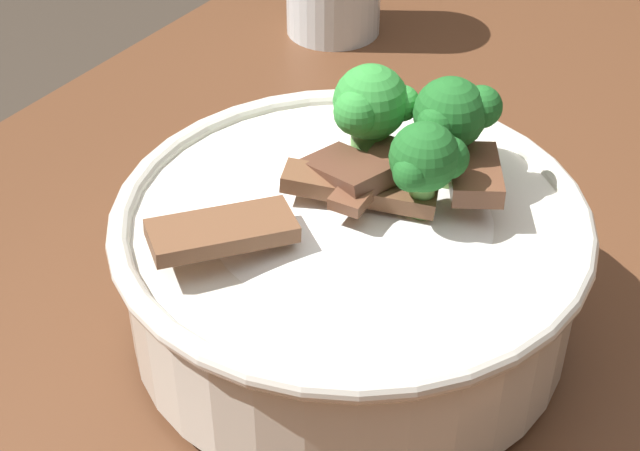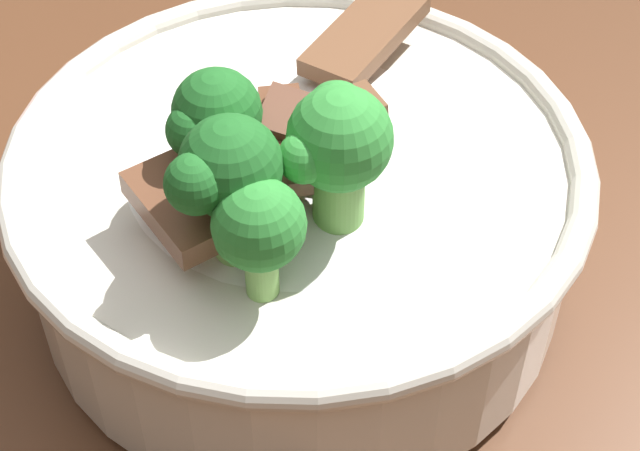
% 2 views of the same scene
% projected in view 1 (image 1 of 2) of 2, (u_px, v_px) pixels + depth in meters
% --- Properties ---
extents(dining_table, '(1.54, 0.77, 0.80)m').
position_uv_depth(dining_table, '(527.00, 369.00, 0.66)').
color(dining_table, '#56331E').
rests_on(dining_table, ground).
extents(rice_bowl, '(0.24, 0.24, 0.14)m').
position_uv_depth(rice_bowl, '(353.00, 253.00, 0.50)').
color(rice_bowl, silver).
rests_on(rice_bowl, dining_table).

